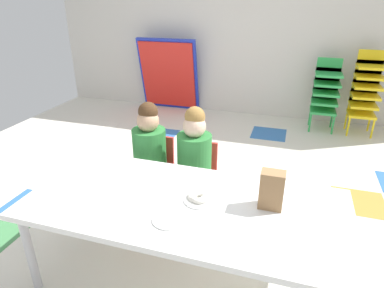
{
  "coord_description": "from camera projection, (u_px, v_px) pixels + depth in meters",
  "views": [
    {
      "loc": [
        0.69,
        -2.3,
        1.65
      ],
      "look_at": [
        0.14,
        -0.54,
        0.82
      ],
      "focal_mm": 31.05,
      "sensor_mm": 36.0,
      "label": 1
    }
  ],
  "objects": [
    {
      "name": "paper_plate_near_edge",
      "position": [
        199.0,
        200.0,
        1.9
      ],
      "size": [
        0.18,
        0.18,
        0.01
      ],
      "primitive_type": "cylinder",
      "color": "white",
      "rests_on": "craft_table"
    },
    {
      "name": "kid_chair_yellow_stack",
      "position": [
        366.0,
        89.0,
        4.12
      ],
      "size": [
        0.32,
        0.3,
        1.04
      ],
      "color": "yellow",
      "rests_on": "ground_plane"
    },
    {
      "name": "donut_powdered_loose",
      "position": [
        197.0,
        196.0,
        1.92
      ],
      "size": [
        0.12,
        0.12,
        0.03
      ],
      "primitive_type": "torus",
      "color": "white",
      "rests_on": "craft_table"
    },
    {
      "name": "paper_bag_brown",
      "position": [
        272.0,
        190.0,
        1.81
      ],
      "size": [
        0.13,
        0.09,
        0.22
      ],
      "primitive_type": "cube",
      "color": "#9E754C",
      "rests_on": "craft_table"
    },
    {
      "name": "kid_chair_green_stack",
      "position": [
        326.0,
        91.0,
        4.27
      ],
      "size": [
        0.32,
        0.3,
        0.92
      ],
      "color": "green",
      "rests_on": "ground_plane"
    },
    {
      "name": "seated_child_near_camera",
      "position": [
        150.0,
        148.0,
        2.6
      ],
      "size": [
        0.32,
        0.31,
        0.92
      ],
      "color": "red",
      "rests_on": "ground_plane"
    },
    {
      "name": "seated_child_middle_seat",
      "position": [
        195.0,
        154.0,
        2.5
      ],
      "size": [
        0.33,
        0.33,
        0.92
      ],
      "color": "red",
      "rests_on": "ground_plane"
    },
    {
      "name": "donut_powdered_on_plate",
      "position": [
        199.0,
        198.0,
        1.89
      ],
      "size": [
        0.1,
        0.1,
        0.03
      ],
      "primitive_type": "torus",
      "color": "white",
      "rests_on": "craft_table"
    },
    {
      "name": "craft_table",
      "position": [
        185.0,
        208.0,
        1.92
      ],
      "size": [
        1.84,
        0.83,
        0.57
      ],
      "color": "white",
      "rests_on": "ground_plane"
    },
    {
      "name": "folded_activity_table",
      "position": [
        169.0,
        75.0,
        5.02
      ],
      "size": [
        0.9,
        0.29,
        1.09
      ],
      "color": "#1E33BF",
      "rests_on": "ground_plane"
    },
    {
      "name": "paper_plate_center_table",
      "position": [
        169.0,
        219.0,
        1.74
      ],
      "size": [
        0.18,
        0.18,
        0.01
      ],
      "primitive_type": "cylinder",
      "color": "white",
      "rests_on": "craft_table"
    },
    {
      "name": "back_wall",
      "position": [
        250.0,
        16.0,
        4.54
      ],
      "size": [
        5.88,
        0.1,
        2.77
      ],
      "primitive_type": "cube",
      "color": "beige",
      "rests_on": "ground_plane"
    },
    {
      "name": "ground_plane",
      "position": [
        196.0,
        205.0,
        2.87
      ],
      "size": [
        5.88,
        5.16,
        0.02
      ],
      "color": "silver"
    }
  ]
}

